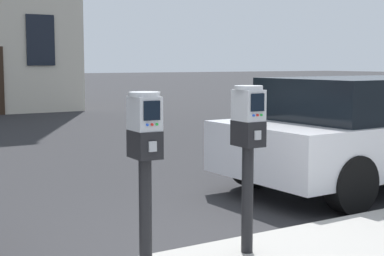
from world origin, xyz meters
The scene contains 3 objects.
parking_meter_near_kerb centered at (-0.77, -0.16, 1.02)m, with size 0.22×0.26×1.27m.
parking_meter_twin_adjacent centered at (0.12, -0.16, 1.03)m, with size 0.22×0.26×1.30m.
parked_car_navy_coupe centered at (3.49, 1.47, 0.75)m, with size 4.48×1.97×1.42m.
Camera 1 is at (-2.57, -3.69, 1.61)m, focal length 54.56 mm.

